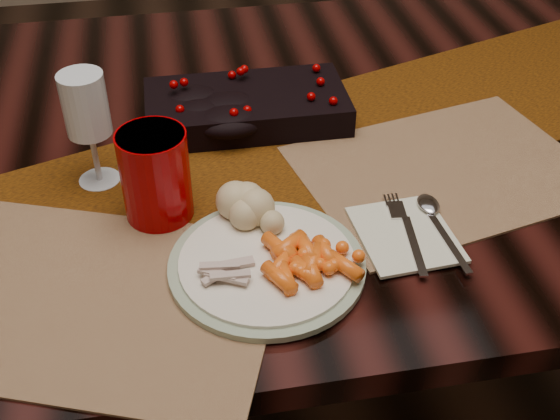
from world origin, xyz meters
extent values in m
plane|color=black|center=(0.00, 0.00, 0.00)|extent=(5.00, 5.00, 0.00)
cube|color=black|center=(0.00, 0.00, 0.38)|extent=(1.80, 1.00, 0.75)
cube|color=#4C2707|center=(0.05, -0.08, 0.75)|extent=(1.62, 0.83, 0.00)
cube|color=brown|center=(0.25, -0.16, 0.75)|extent=(0.47, 0.38, 0.00)
cube|color=brown|center=(-0.25, -0.33, 0.75)|extent=(0.50, 0.43, 0.00)
cylinder|color=white|center=(-0.04, -0.32, 0.76)|extent=(0.31, 0.31, 0.01)
cube|color=beige|center=(0.15, -0.29, 0.76)|extent=(0.13, 0.15, 0.00)
cylinder|color=#930002|center=(-0.17, -0.19, 0.82)|extent=(0.11, 0.11, 0.13)
camera|label=1|loc=(-0.14, -0.95, 1.36)|focal=45.00mm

